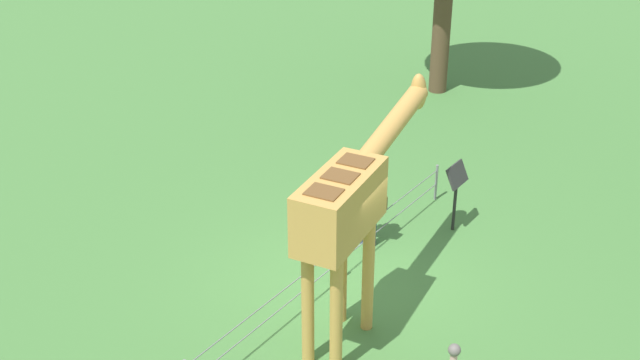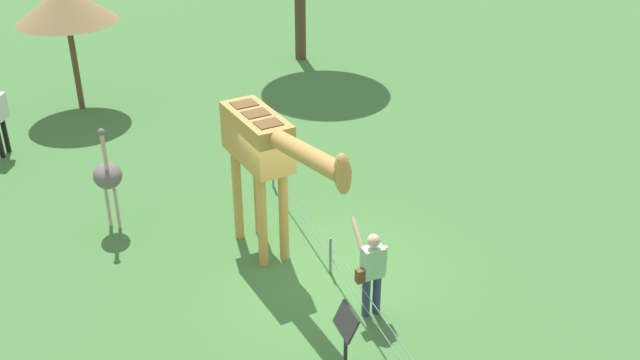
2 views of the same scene
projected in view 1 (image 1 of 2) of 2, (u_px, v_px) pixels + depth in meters
ground_plane at (344, 287)px, 13.70m from camera, size 60.00×60.00×0.00m
giraffe at (351, 203)px, 11.64m from camera, size 4.02×1.10×3.31m
visitor at (369, 200)px, 14.45m from camera, size 0.63×0.58×1.71m
info_sign at (456, 184)px, 14.87m from camera, size 0.56×0.21×1.32m
wire_fence at (334, 262)px, 13.61m from camera, size 7.05×0.05×0.75m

